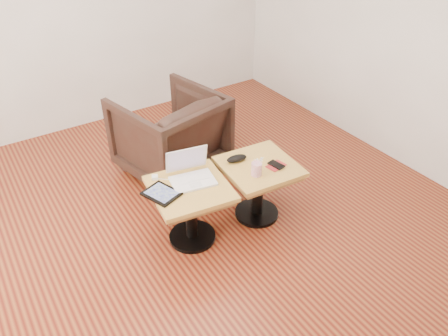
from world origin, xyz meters
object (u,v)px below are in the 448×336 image
side_table_right (258,178)px  laptop (191,174)px  side_table_left (190,200)px  armchair (170,134)px  striped_cup (257,169)px

side_table_right → laptop: (-0.51, 0.12, 0.16)m
side_table_left → side_table_right: bearing=3.1°
laptop → armchair: bearing=84.3°
side_table_right → striped_cup: 0.21m
laptop → striped_cup: laptop is taller
striped_cup → side_table_left: bearing=163.9°
side_table_right → armchair: armchair is taller
armchair → side_table_right: bearing=93.4°
striped_cup → armchair: armchair is taller
side_table_right → armchair: size_ratio=0.70×
laptop → striped_cup: size_ratio=3.51×
side_table_right → laptop: bearing=171.7°
striped_cup → armchair: size_ratio=0.12×
side_table_right → striped_cup: striped_cup is taller
side_table_left → side_table_right: (0.56, -0.04, 0.00)m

